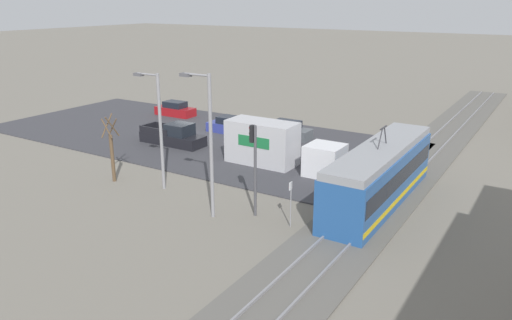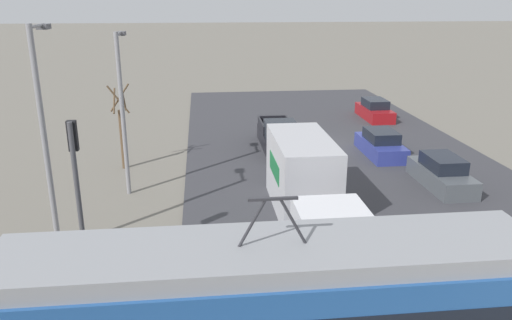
{
  "view_description": "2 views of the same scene",
  "coord_description": "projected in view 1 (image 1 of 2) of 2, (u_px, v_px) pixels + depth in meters",
  "views": [
    {
      "loc": [
        33.45,
        27.38,
        11.6
      ],
      "look_at": [
        7.3,
        11.05,
        1.65
      ],
      "focal_mm": 35.0,
      "sensor_mm": 36.0,
      "label": 1
    },
    {
      "loc": [
        7.62,
        28.8,
        8.77
      ],
      "look_at": [
        5.63,
        10.76,
        2.84
      ],
      "focal_mm": 35.0,
      "sensor_mm": 36.0,
      "label": 2
    }
  ],
  "objects": [
    {
      "name": "ground_plane",
      "position": [
        194.0,
        136.0,
        44.37
      ],
      "size": [
        320.0,
        320.0,
        0.0
      ],
      "primitive_type": "plane",
      "color": "slate"
    },
    {
      "name": "sedan_car_1",
      "position": [
        175.0,
        110.0,
        51.79
      ],
      "size": [
        1.74,
        4.25,
        1.47
      ],
      "color": "maroon",
      "rests_on": "ground"
    },
    {
      "name": "sedan_car_2",
      "position": [
        287.0,
        131.0,
        43.47
      ],
      "size": [
        1.7,
        4.33,
        1.51
      ],
      "rotation": [
        0.0,
        0.0,
        3.14
      ],
      "color": "#4C5156",
      "rests_on": "ground"
    },
    {
      "name": "traffic_light_pole",
      "position": [
        254.0,
        158.0,
        27.1
      ],
      "size": [
        0.28,
        0.47,
        5.2
      ],
      "color": "#47474C",
      "rests_on": "ground"
    },
    {
      "name": "pickup_truck",
      "position": [
        174.0,
        136.0,
        41.44
      ],
      "size": [
        1.94,
        5.75,
        1.83
      ],
      "color": "black",
      "rests_on": "ground"
    },
    {
      "name": "street_lamp_near_crossing",
      "position": [
        208.0,
        137.0,
        26.63
      ],
      "size": [
        0.36,
        1.95,
        7.98
      ],
      "color": "gray",
      "rests_on": "ground"
    },
    {
      "name": "street_lamp_mid_block",
      "position": [
        158.0,
        123.0,
        30.88
      ],
      "size": [
        0.36,
        1.95,
        7.38
      ],
      "color": "gray",
      "rests_on": "ground"
    },
    {
      "name": "road_surface",
      "position": [
        194.0,
        136.0,
        44.36
      ],
      "size": [
        17.16,
        37.81,
        0.08
      ],
      "color": "#38383D",
      "rests_on": "ground"
    },
    {
      "name": "sedan_car_0",
      "position": [
        231.0,
        126.0,
        45.13
      ],
      "size": [
        1.81,
        4.25,
        1.45
      ],
      "color": "navy",
      "rests_on": "ground"
    },
    {
      "name": "street_tree",
      "position": [
        112.0,
        152.0,
        32.78
      ],
      "size": [
        1.08,
        0.89,
        4.53
      ],
      "color": "brown",
      "rests_on": "ground"
    },
    {
      "name": "rail_bed",
      "position": [
        407.0,
        173.0,
        34.81
      ],
      "size": [
        74.64,
        4.4,
        0.22
      ],
      "color": "#5B5954",
      "rests_on": "ground"
    },
    {
      "name": "box_truck",
      "position": [
        277.0,
        146.0,
        35.81
      ],
      "size": [
        2.36,
        8.82,
        3.14
      ],
      "color": "silver",
      "rests_on": "ground"
    },
    {
      "name": "no_parking_sign",
      "position": [
        291.0,
        200.0,
        26.24
      ],
      "size": [
        0.32,
        0.08,
        2.54
      ],
      "color": "gray",
      "rests_on": "ground"
    },
    {
      "name": "light_rail_tram",
      "position": [
        380.0,
        175.0,
        29.31
      ],
      "size": [
        12.36,
        2.69,
        4.57
      ],
      "color": "#235193",
      "rests_on": "ground"
    }
  ]
}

